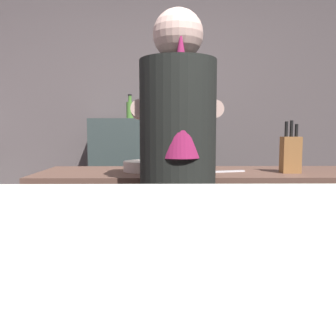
# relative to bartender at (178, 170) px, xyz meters

# --- Properties ---
(wall_back) EXTENTS (5.20, 0.10, 2.70)m
(wall_back) POSITION_rel_bartender_xyz_m (-0.07, 1.89, 0.38)
(wall_back) COLOR #534A4B
(wall_back) RESTS_ON ground
(prep_counter) EXTENTS (2.10, 0.60, 0.91)m
(prep_counter) POSITION_rel_bartender_xyz_m (0.28, 0.46, -0.51)
(prep_counter) COLOR brown
(prep_counter) RESTS_ON ground
(back_shelf) EXTENTS (1.00, 0.36, 1.24)m
(back_shelf) POSITION_rel_bartender_xyz_m (-0.21, 1.61, -0.34)
(back_shelf) COLOR #313C3B
(back_shelf) RESTS_ON ground
(bartender) EXTENTS (0.44, 0.52, 1.67)m
(bartender) POSITION_rel_bartender_xyz_m (0.00, 0.00, 0.00)
(bartender) COLOR #293334
(bartender) RESTS_ON ground
(knife_block) EXTENTS (0.10, 0.08, 0.29)m
(knife_block) POSITION_rel_bartender_xyz_m (0.64, 0.37, 0.05)
(knife_block) COLOR brown
(knife_block) RESTS_ON prep_counter
(mixing_bowl) EXTENTS (0.22, 0.22, 0.06)m
(mixing_bowl) POSITION_rel_bartender_xyz_m (-0.19, 0.46, -0.03)
(mixing_bowl) COLOR beige
(mixing_bowl) RESTS_ON prep_counter
(chefs_knife) EXTENTS (0.24, 0.10, 0.01)m
(chefs_knife) POSITION_rel_bartender_xyz_m (0.28, 0.41, -0.05)
(chefs_knife) COLOR silver
(chefs_knife) RESTS_ON prep_counter
(bottle_olive_oil) EXTENTS (0.05, 0.05, 0.21)m
(bottle_olive_oil) POSITION_rel_bartender_xyz_m (0.11, 1.54, 0.36)
(bottle_olive_oil) COLOR #D5CE87
(bottle_olive_oil) RESTS_ON back_shelf
(bottle_soy) EXTENTS (0.07, 0.07, 0.25)m
(bottle_soy) POSITION_rel_bartender_xyz_m (0.21, 1.63, 0.38)
(bottle_soy) COLOR #2B6197
(bottle_soy) RESTS_ON back_shelf
(bottle_hot_sauce) EXTENTS (0.06, 0.06, 0.20)m
(bottle_hot_sauce) POSITION_rel_bartender_xyz_m (-0.15, 1.62, 0.36)
(bottle_hot_sauce) COLOR black
(bottle_hot_sauce) RESTS_ON back_shelf
(bottle_vinegar) EXTENTS (0.06, 0.06, 0.21)m
(bottle_vinegar) POSITION_rel_bartender_xyz_m (-0.35, 1.53, 0.36)
(bottle_vinegar) COLOR #487E32
(bottle_vinegar) RESTS_ON back_shelf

